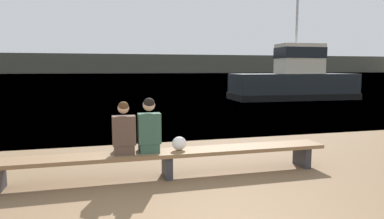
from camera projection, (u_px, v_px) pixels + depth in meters
The scene contains 7 objects.
water_surface at pixel (105, 73), 123.98m from camera, with size 240.00×240.00×0.00m, color #426B8E.
far_shoreline at pixel (104, 64), 127.85m from camera, with size 600.00×12.00×6.97m, color #4C4C42.
bench_main at pixel (167, 156), 6.03m from camera, with size 5.99×0.55×0.46m.
person_left at pixel (124, 132), 5.79m from camera, with size 0.38×0.41×0.91m.
person_right at pixel (149, 129), 5.89m from camera, with size 0.38×0.41×0.96m.
shopping_bag at pixel (179, 143), 6.08m from camera, with size 0.26×0.17×0.25m.
tugboat_red at pixel (294, 82), 21.11m from camera, with size 7.84×3.09×6.45m.
Camera 1 is at (-1.10, -3.31, 1.92)m, focal length 32.00 mm.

